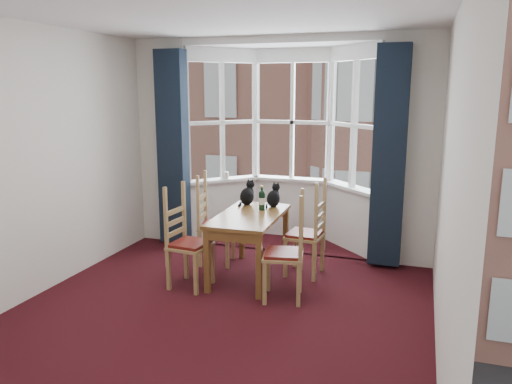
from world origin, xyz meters
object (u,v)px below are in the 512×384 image
at_px(chair_right_far, 312,236).
at_px(cat_right, 274,197).
at_px(chair_left_near, 183,244).
at_px(chair_left_far, 209,226).
at_px(candle_tall, 227,175).
at_px(chair_right_near, 292,256).
at_px(dining_table, 249,223).
at_px(wine_bottle, 262,199).
at_px(cat_left, 247,195).

height_order(chair_right_far, cat_right, cat_right).
bearing_deg(chair_left_near, chair_left_far, 91.89).
relative_size(chair_left_near, chair_right_far, 1.00).
xyz_separation_m(chair_right_far, candle_tall, (-1.50, 1.10, 0.45)).
relative_size(chair_right_near, candle_tall, 8.76).
height_order(dining_table, wine_bottle, wine_bottle).
distance_m(chair_left_near, chair_right_near, 1.23).
bearing_deg(dining_table, chair_right_far, 21.45).
height_order(chair_left_far, chair_right_near, same).
bearing_deg(cat_right, cat_left, -179.01).
xyz_separation_m(chair_left_far, candle_tall, (-0.20, 1.07, 0.45)).
xyz_separation_m(chair_right_near, chair_right_far, (0.05, 0.73, 0.00)).
relative_size(dining_table, chair_left_near, 1.39).
bearing_deg(cat_right, dining_table, -107.95).
bearing_deg(candle_tall, chair_left_near, -83.18).
distance_m(wine_bottle, candle_tall, 1.44).
bearing_deg(chair_left_far, cat_left, 20.56).
bearing_deg(cat_left, chair_right_far, -12.45).
bearing_deg(wine_bottle, chair_left_near, -133.01).
bearing_deg(chair_right_near, chair_left_far, 149.03).
xyz_separation_m(chair_left_near, chair_right_near, (1.23, 0.02, 0.00)).
relative_size(chair_right_near, chair_right_far, 1.00).
height_order(cat_left, wine_bottle, cat_left).
bearing_deg(candle_tall, cat_left, -54.86).
height_order(cat_left, cat_right, cat_left).
relative_size(dining_table, wine_bottle, 4.39).
height_order(cat_right, candle_tall, cat_right).
distance_m(dining_table, cat_right, 0.53).
bearing_deg(cat_right, candle_tall, 137.20).
bearing_deg(chair_right_far, dining_table, -158.55).
bearing_deg(chair_left_near, cat_left, 65.99).
xyz_separation_m(chair_left_far, wine_bottle, (0.70, -0.05, 0.40)).
distance_m(cat_right, candle_tall, 1.33).
height_order(chair_right_far, candle_tall, candle_tall).
height_order(chair_left_far, chair_right_far, same).
xyz_separation_m(chair_left_near, chair_left_far, (-0.03, 0.77, 0.00)).
bearing_deg(cat_left, cat_right, 0.99).
height_order(cat_right, wine_bottle, cat_right).
distance_m(chair_right_near, cat_left, 1.29).
xyz_separation_m(cat_left, candle_tall, (-0.64, 0.91, 0.06)).
relative_size(dining_table, chair_right_near, 1.39).
xyz_separation_m(chair_left_near, cat_left, (0.42, 0.94, 0.39)).
relative_size(chair_left_far, cat_left, 2.88).
bearing_deg(cat_left, dining_table, -67.85).
bearing_deg(chair_right_far, chair_left_near, -149.67).
height_order(chair_right_far, cat_left, cat_left).
xyz_separation_m(chair_right_far, wine_bottle, (-0.61, -0.03, 0.40)).
bearing_deg(dining_table, candle_tall, 121.16).
height_order(chair_left_near, chair_left_far, same).
height_order(dining_table, cat_right, cat_right).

